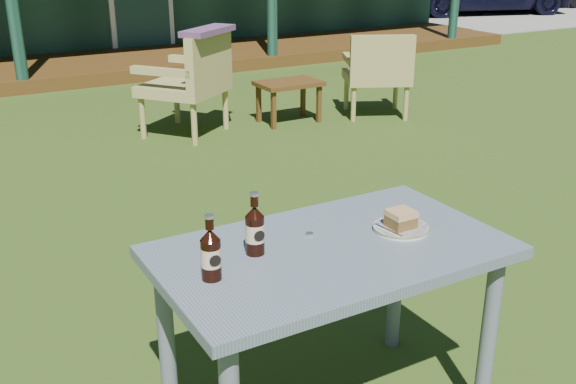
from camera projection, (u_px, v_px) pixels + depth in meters
ground at (175, 255)px, 3.86m from camera, size 80.00×80.00×0.00m
gravel_strip at (470, 12)px, 15.61m from camera, size 9.00×6.00×0.02m
cafe_table at (331, 273)px, 2.34m from camera, size 1.20×0.70×0.72m
plate at (401, 228)px, 2.43m from camera, size 0.20×0.20×0.01m
cake_slice at (401, 218)px, 2.42m from camera, size 0.09×0.09×0.06m
fork at (388, 230)px, 2.39m from camera, size 0.03×0.14×0.00m
cola_bottle_near at (255, 230)px, 2.22m from camera, size 0.06×0.07×0.22m
cola_bottle_far at (211, 254)px, 2.06m from camera, size 0.06×0.07×0.22m
bottle_cap at (310, 234)px, 2.39m from camera, size 0.03×0.03×0.01m
armchair_left at (192, 78)px, 5.98m from camera, size 0.92×0.92×0.92m
armchair_right at (378, 70)px, 6.59m from camera, size 0.80×0.79×0.83m
floral_throw at (208, 31)px, 5.76m from camera, size 0.63×0.55×0.05m
side_table at (289, 87)px, 6.44m from camera, size 0.60×0.40×0.40m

